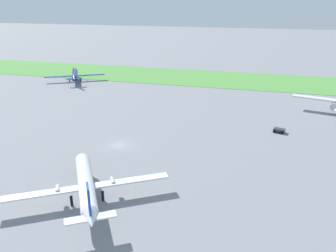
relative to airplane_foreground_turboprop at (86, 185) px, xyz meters
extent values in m
plane|color=gray|center=(-3.36, 20.05, -2.74)|extent=(600.00, 600.00, 0.00)
cube|color=#549342|center=(-3.36, 85.92, -2.70)|extent=(360.00, 28.00, 0.08)
cube|color=silver|center=(40.23, 54.51, 0.70)|extent=(15.67, 5.90, 0.36)
cylinder|color=#B7BABF|center=(42.95, 53.85, -0.58)|extent=(2.83, 4.25, 1.96)
cylinder|color=white|center=(-0.23, 0.37, -0.02)|extent=(10.56, 15.05, 2.27)
cone|color=black|center=(-5.03, 8.07, -0.02)|extent=(3.08, 3.10, 2.22)
cone|color=white|center=(4.80, -7.71, 0.27)|extent=(3.41, 3.77, 2.04)
cube|color=#19479E|center=(-0.23, 0.37, -0.19)|extent=(10.12, 14.31, 0.32)
cube|color=white|center=(-5.28, -3.31, -0.41)|extent=(11.42, 7.94, 0.23)
cube|color=white|center=(5.30, 3.29, -0.41)|extent=(11.42, 7.94, 0.23)
cylinder|color=#B7BABF|center=(-3.71, -1.58, -0.41)|extent=(1.57, 1.92, 0.73)
cylinder|color=#B7BABF|center=(3.06, 2.64, -0.41)|extent=(1.57, 1.92, 0.73)
cube|color=#19479E|center=(4.56, -7.32, 2.93)|extent=(1.31, 1.88, 3.63)
cube|color=white|center=(3.22, -8.16, 0.21)|extent=(3.41, 2.83, 0.18)
cube|color=white|center=(5.91, -6.48, 0.21)|extent=(3.41, 2.83, 0.18)
cylinder|color=black|center=(-3.83, 6.15, -1.94)|extent=(0.41, 0.41, 1.59)
cylinder|color=black|center=(-1.54, -1.78, -1.94)|extent=(0.41, 0.41, 1.59)
cylinder|color=black|center=(2.27, 0.60, -1.94)|extent=(0.41, 0.41, 1.59)
cylinder|color=navy|center=(-41.29, 69.04, -0.41)|extent=(8.48, 13.12, 1.94)
cone|color=black|center=(-45.06, 75.81, -0.41)|extent=(2.60, 2.62, 1.90)
cone|color=navy|center=(-37.33, 61.94, -0.17)|extent=(2.84, 3.22, 1.74)
cube|color=red|center=(-41.29, 69.04, -0.56)|extent=(8.14, 12.46, 0.27)
cube|color=navy|center=(-45.75, 66.11, -0.75)|extent=(9.96, 6.37, 0.19)
cube|color=navy|center=(-36.45, 71.29, -0.75)|extent=(9.96, 6.37, 0.19)
cylinder|color=#B7BABF|center=(-44.34, 67.52, -0.75)|extent=(1.30, 1.65, 0.62)
cylinder|color=#B7BABF|center=(-38.39, 70.83, -0.75)|extent=(1.30, 1.65, 0.62)
cube|color=red|center=(-37.52, 62.27, 2.10)|extent=(1.05, 1.64, 3.10)
cube|color=navy|center=(-38.70, 61.61, -0.22)|extent=(2.93, 2.33, 0.15)
cube|color=navy|center=(-36.33, 62.93, -0.22)|extent=(2.93, 2.33, 0.15)
cylinder|color=black|center=(-44.12, 74.11, -2.06)|extent=(0.35, 0.35, 1.36)
cylinder|color=black|center=(-42.49, 67.26, -2.06)|extent=(0.35, 0.35, 1.36)
cylinder|color=black|center=(-39.14, 69.13, -2.06)|extent=(0.35, 0.35, 1.36)
cube|color=#2D333D|center=(28.69, 35.96, -2.11)|extent=(2.71, 2.08, 0.55)
cylinder|color=black|center=(27.68, 35.46, -2.39)|extent=(0.74, 0.43, 0.70)
cylinder|color=black|center=(28.08, 36.91, -2.39)|extent=(0.74, 0.43, 0.70)
cylinder|color=black|center=(29.30, 35.01, -2.39)|extent=(0.74, 0.43, 0.70)
cylinder|color=black|center=(29.70, 36.46, -2.39)|extent=(0.74, 0.43, 0.70)
camera|label=1|loc=(22.82, -38.23, 25.59)|focal=35.89mm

